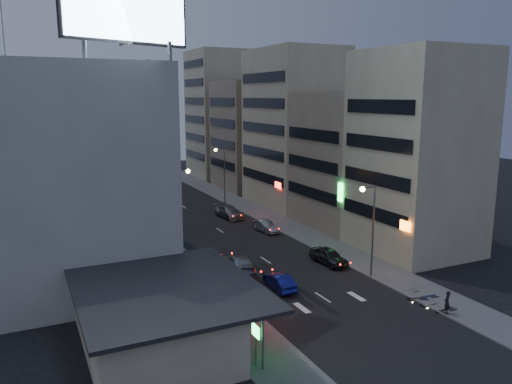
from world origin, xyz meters
TOP-DOWN VIEW (x-y plane):
  - ground at (0.00, 0.00)m, footprint 180.00×180.00m
  - sidewalk_left at (-8.00, 30.00)m, footprint 4.00×120.00m
  - sidewalk_right at (8.00, 30.00)m, footprint 4.00×120.00m
  - food_court at (-13.90, 2.00)m, footprint 11.00×13.00m
  - white_building at (-17.00, 20.00)m, footprint 14.00×24.00m
  - shophouse_near at (15.00, 10.50)m, footprint 10.00×11.00m
  - shophouse_mid at (15.50, 22.00)m, footprint 11.00×12.00m
  - shophouse_far at (15.00, 35.00)m, footprint 10.00×14.00m
  - far_left_a at (-15.50, 45.00)m, footprint 11.00×10.00m
  - far_left_b at (-16.00, 58.00)m, footprint 12.00×10.00m
  - far_right_a at (15.50, 50.00)m, footprint 11.00×12.00m
  - far_right_b at (16.00, 64.00)m, footprint 12.00×12.00m
  - billboard at (-12.99, 9.97)m, footprint 9.52×3.75m
  - street_lamp_right_near at (5.90, 6.00)m, footprint 1.60×0.44m
  - street_lamp_left at (-5.90, 22.00)m, footprint 1.60×0.44m
  - street_lamp_right_far at (5.90, 40.00)m, footprint 1.60×0.44m
  - parked_car_right_near at (4.88, 10.48)m, footprint 2.05×4.55m
  - parked_car_right_mid at (4.56, 23.19)m, footprint 1.84×4.17m
  - parked_car_left at (-5.60, 33.68)m, footprint 2.47×4.73m
  - parked_car_right_far at (3.37, 31.30)m, footprint 2.69×5.47m
  - road_car_blue at (-2.27, 6.97)m, footprint 1.60×4.05m
  - road_car_silver at (-3.64, 12.26)m, footprint 2.83×5.63m
  - person at (6.30, -2.55)m, footprint 0.72×0.60m
  - scooter_black_a at (7.50, -1.90)m, footprint 0.79×2.03m
  - scooter_silver_a at (6.99, -0.62)m, footprint 0.54×1.60m
  - scooter_blue at (8.14, 0.41)m, footprint 0.86×2.06m
  - scooter_black_b at (7.11, 0.26)m, footprint 1.28×2.00m
  - scooter_silver_b at (7.51, 1.83)m, footprint 0.58×1.63m

SIDE VIEW (x-z plane):
  - ground at x=0.00m, z-range 0.00..0.00m
  - sidewalk_left at x=-8.00m, z-range 0.00..0.12m
  - sidewalk_right at x=8.00m, z-range 0.00..0.12m
  - scooter_silver_a at x=6.99m, z-range 0.12..1.09m
  - scooter_silver_b at x=7.51m, z-range 0.12..1.11m
  - parked_car_left at x=-5.60m, z-range 0.00..1.27m
  - road_car_blue at x=-2.27m, z-range 0.00..1.31m
  - parked_car_right_mid at x=4.56m, z-range 0.00..1.33m
  - scooter_black_b at x=7.11m, z-range 0.12..1.28m
  - scooter_black_a at x=7.50m, z-range 0.12..1.34m
  - scooter_blue at x=8.14m, z-range 0.12..1.35m
  - parked_car_right_near at x=4.88m, z-range 0.00..1.52m
  - parked_car_right_far at x=3.37m, z-range 0.00..1.53m
  - road_car_silver at x=-3.64m, z-range 0.00..1.57m
  - person at x=6.30m, z-range 0.12..1.82m
  - food_court at x=-13.90m, z-range 0.05..3.92m
  - street_lamp_right_near at x=5.90m, z-range 1.35..9.37m
  - street_lamp_left at x=-5.90m, z-range 1.35..9.37m
  - street_lamp_right_far at x=5.90m, z-range 1.35..9.37m
  - far_left_b at x=-16.00m, z-range 0.00..15.00m
  - shophouse_mid at x=15.50m, z-range 0.00..16.00m
  - white_building at x=-17.00m, z-range 0.00..18.00m
  - far_right_a at x=15.50m, z-range 0.00..18.00m
  - shophouse_near at x=15.00m, z-range 0.00..20.00m
  - far_left_a at x=-15.50m, z-range 0.00..20.00m
  - shophouse_far at x=15.00m, z-range 0.00..22.00m
  - far_right_b at x=16.00m, z-range 0.00..24.00m
  - billboard at x=-12.99m, z-range 18.56..24.76m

